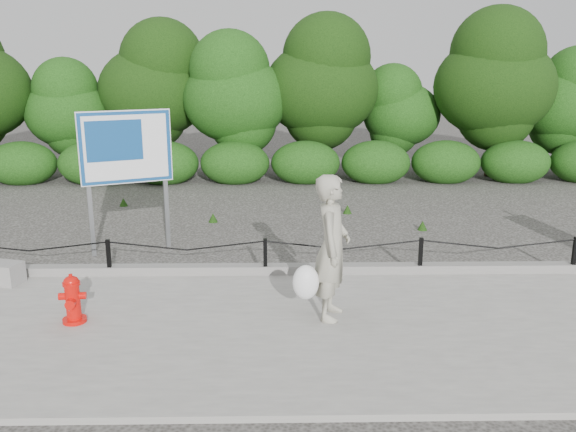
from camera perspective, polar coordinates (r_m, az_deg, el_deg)
The scene contains 8 objects.
ground at distance 9.91m, azimuth -2.11°, elevation -5.90°, with size 90.00×90.00×0.00m, color #2D2B28.
sidewalk at distance 8.06m, azimuth -2.38°, elevation -10.67°, with size 14.00×4.00×0.08m, color gray.
curb at distance 9.91m, azimuth -2.12°, elevation -4.99°, with size 14.00×0.22×0.14m, color slate.
chain_barrier at distance 9.76m, azimuth -2.14°, elevation -3.40°, with size 10.06×0.06×0.60m.
treeline at distance 18.19m, azimuth -1.57°, elevation 11.87°, with size 20.34×3.75×4.76m.
fire_hydrant at distance 8.55m, azimuth -19.50°, elevation -7.37°, with size 0.36×0.37×0.67m.
pedestrian at distance 8.03m, azimuth 3.99°, elevation -3.17°, with size 0.83×0.80×1.95m.
advertising_sign at distance 11.19m, azimuth -14.94°, elevation 5.66°, with size 1.50×0.71×2.58m.
Camera 1 is at (0.20, -9.27, 3.50)m, focal length 38.00 mm.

